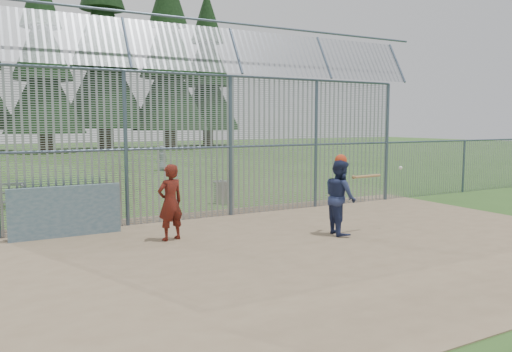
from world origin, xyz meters
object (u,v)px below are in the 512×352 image
dugout_wall (66,211)px  onlooker (170,202)px  trash_can (221,192)px  batter (340,197)px

dugout_wall → onlooker: bearing=-36.3°
onlooker → trash_can: onlooker is taller
batter → trash_can: 5.63m
dugout_wall → onlooker: (2.04, -1.50, 0.27)m
onlooker → batter: bearing=146.5°
batter → onlooker: (-3.76, 1.40, -0.03)m
batter → onlooker: batter is taller
batter → trash_can: (-0.52, 5.58, -0.54)m
dugout_wall → batter: bearing=-26.5°
dugout_wall → trash_can: size_ratio=3.05×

